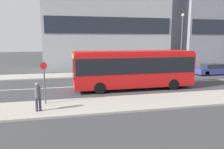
# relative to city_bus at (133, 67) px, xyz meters

# --- Properties ---
(ground_plane) EXTENTS (120.00, 120.00, 0.00)m
(ground_plane) POSITION_rel_city_bus_xyz_m (-3.80, 1.92, -1.91)
(ground_plane) COLOR #3A3A3D
(sidewalk_near) EXTENTS (44.00, 3.50, 0.13)m
(sidewalk_near) POSITION_rel_city_bus_xyz_m (-3.80, -4.33, -1.85)
(sidewalk_near) COLOR #A39E93
(sidewalk_near) RESTS_ON ground_plane
(sidewalk_far) EXTENTS (44.00, 3.50, 0.13)m
(sidewalk_far) POSITION_rel_city_bus_xyz_m (-3.80, 8.17, -1.85)
(sidewalk_far) COLOR #A39E93
(sidewalk_far) RESTS_ON ground_plane
(lane_centerline) EXTENTS (41.80, 0.16, 0.01)m
(lane_centerline) POSITION_rel_city_bus_xyz_m (-3.80, 1.92, -1.91)
(lane_centerline) COLOR silver
(lane_centerline) RESTS_ON ground_plane
(city_bus) EXTENTS (10.45, 2.65, 3.33)m
(city_bus) POSITION_rel_city_bus_xyz_m (0.00, 0.00, 0.00)
(city_bus) COLOR red
(city_bus) RESTS_ON ground_plane
(parked_car_0) EXTENTS (4.56, 1.72, 1.36)m
(parked_car_0) POSITION_rel_city_bus_xyz_m (12.06, 5.17, -1.27)
(parked_car_0) COLOR navy
(parked_car_0) RESTS_ON ground_plane
(pedestrian_near_stop) EXTENTS (0.34, 0.34, 1.73)m
(pedestrian_near_stop) POSITION_rel_city_bus_xyz_m (-7.54, -4.92, -0.80)
(pedestrian_near_stop) COLOR #383347
(pedestrian_near_stop) RESTS_ON sidewalk_near
(bus_stop_sign) EXTENTS (0.44, 0.12, 2.79)m
(bus_stop_sign) POSITION_rel_city_bus_xyz_m (-7.25, -3.43, -0.16)
(bus_stop_sign) COLOR #4C4C51
(bus_stop_sign) RESTS_ON sidewalk_near
(street_lamp) EXTENTS (0.36, 0.36, 7.37)m
(street_lamp) POSITION_rel_city_bus_xyz_m (8.89, 7.41, 2.68)
(street_lamp) COLOR #4C4C51
(street_lamp) RESTS_ON sidewalk_far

